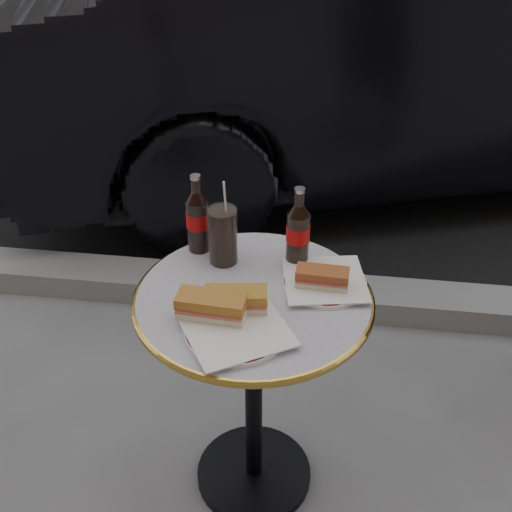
# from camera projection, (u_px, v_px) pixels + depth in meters

# --- Properties ---
(ground) EXTENTS (80.00, 80.00, 0.00)m
(ground) POSITION_uv_depth(u_px,v_px,m) (254.00, 476.00, 2.05)
(ground) COLOR slate
(ground) RESTS_ON ground
(asphalt_road) EXTENTS (40.00, 8.00, 0.00)m
(asphalt_road) POSITION_uv_depth(u_px,v_px,m) (324.00, 38.00, 6.15)
(asphalt_road) COLOR black
(asphalt_road) RESTS_ON ground
(curb) EXTENTS (40.00, 0.20, 0.12)m
(curb) POSITION_uv_depth(u_px,v_px,m) (282.00, 293.00, 2.76)
(curb) COLOR gray
(curb) RESTS_ON ground
(bistro_table) EXTENTS (0.62, 0.62, 0.73)m
(bistro_table) POSITION_uv_depth(u_px,v_px,m) (254.00, 396.00, 1.85)
(bistro_table) COLOR #BAB2C4
(bistro_table) RESTS_ON ground
(plate_left) EXTENTS (0.32, 0.32, 0.01)m
(plate_left) POSITION_uv_depth(u_px,v_px,m) (236.00, 331.00, 1.52)
(plate_left) COLOR silver
(plate_left) RESTS_ON bistro_table
(plate_right) EXTENTS (0.22, 0.22, 0.01)m
(plate_right) POSITION_uv_depth(u_px,v_px,m) (324.00, 282.00, 1.68)
(plate_right) COLOR white
(plate_right) RESTS_ON bistro_table
(sandwich_left_a) EXTENTS (0.17, 0.09, 0.06)m
(sandwich_left_a) POSITION_uv_depth(u_px,v_px,m) (212.00, 307.00, 1.53)
(sandwich_left_a) COLOR #B4712D
(sandwich_left_a) RESTS_ON plate_left
(sandwich_left_b) EXTENTS (0.16, 0.09, 0.05)m
(sandwich_left_b) POSITION_uv_depth(u_px,v_px,m) (236.00, 301.00, 1.56)
(sandwich_left_b) COLOR #AF7A2C
(sandwich_left_b) RESTS_ON plate_left
(sandwich_right) EXTENTS (0.14, 0.07, 0.05)m
(sandwich_right) POSITION_uv_depth(u_px,v_px,m) (322.00, 279.00, 1.64)
(sandwich_right) COLOR #A04F28
(sandwich_right) RESTS_ON plate_right
(cola_bottle_left) EXTENTS (0.07, 0.07, 0.23)m
(cola_bottle_left) POSITION_uv_depth(u_px,v_px,m) (197.00, 213.00, 1.75)
(cola_bottle_left) COLOR black
(cola_bottle_left) RESTS_ON bistro_table
(cola_bottle_right) EXTENTS (0.08, 0.08, 0.23)m
(cola_bottle_right) POSITION_uv_depth(u_px,v_px,m) (298.00, 227.00, 1.69)
(cola_bottle_right) COLOR black
(cola_bottle_right) RESTS_ON bistro_table
(cola_glass) EXTENTS (0.10, 0.10, 0.16)m
(cola_glass) POSITION_uv_depth(u_px,v_px,m) (223.00, 235.00, 1.72)
(cola_glass) COLOR black
(cola_glass) RESTS_ON bistro_table
(parked_car) EXTENTS (3.03, 4.92, 1.53)m
(parked_car) POSITION_uv_depth(u_px,v_px,m) (435.00, 36.00, 3.49)
(parked_car) COLOR black
(parked_car) RESTS_ON ground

